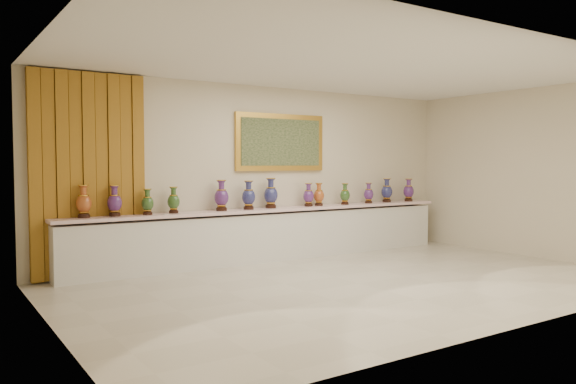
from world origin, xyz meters
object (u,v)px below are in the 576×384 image
Objects in this scene: vase_1 at (115,202)px; vase_2 at (148,203)px; counter at (273,235)px; vase_0 at (84,203)px.

vase_1 is 1.16× the size of vase_2.
vase_1 reaches higher than vase_2.
vase_2 is (-2.23, -0.03, 0.64)m from counter.
vase_0 is at bearing 179.68° from counter.
vase_0 is 0.91m from vase_2.
counter is 18.63× the size of vase_2.
vase_0 reaches higher than counter.
counter is at bearing -0.32° from vase_0.
counter is 2.80m from vase_1.
vase_0 is at bearing 177.41° from vase_1.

